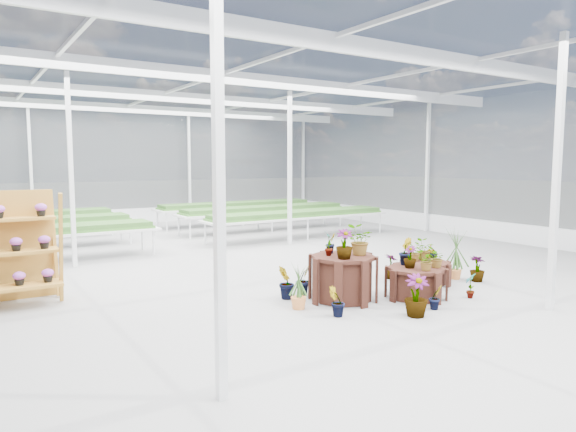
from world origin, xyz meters
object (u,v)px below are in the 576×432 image
plinth_tall (343,278)px  plinth_low (425,273)px  plinth_mid (416,283)px  shelf_rack (2,250)px

plinth_tall → plinth_low: plinth_tall is taller
plinth_tall → plinth_mid: plinth_tall is taller
plinth_tall → plinth_low: bearing=2.6°
plinth_mid → shelf_rack: size_ratio=0.55×
plinth_tall → shelf_rack: bearing=151.3°
plinth_tall → plinth_mid: 1.35m
plinth_mid → shelf_rack: 7.19m
plinth_tall → shelf_rack: size_ratio=0.61×
plinth_tall → plinth_low: (2.20, 0.10, -0.18)m
shelf_rack → plinth_mid: bearing=-27.7°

